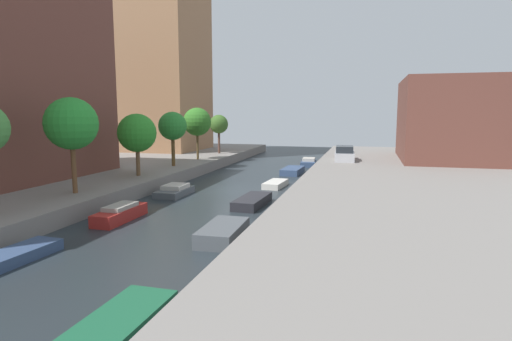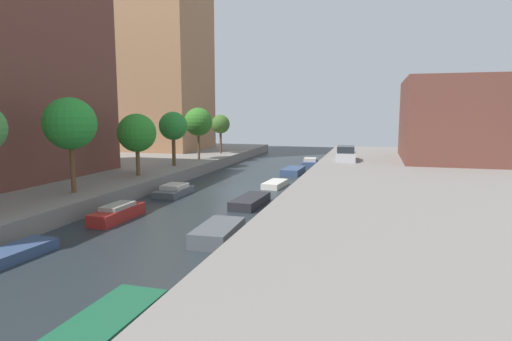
# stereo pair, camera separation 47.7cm
# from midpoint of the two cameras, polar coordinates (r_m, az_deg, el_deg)

# --- Properties ---
(ground_plane) EXTENTS (84.00, 84.00, 0.00)m
(ground_plane) POSITION_cam_midpoint_polar(r_m,az_deg,el_deg) (31.78, -3.06, -2.71)
(ground_plane) COLOR #232B30
(quay_left) EXTENTS (20.00, 64.00, 1.00)m
(quay_left) POSITION_cam_midpoint_polar(r_m,az_deg,el_deg) (39.11, -24.39, -0.67)
(quay_left) COLOR gray
(quay_left) RESTS_ON ground_plane
(quay_right) EXTENTS (20.00, 64.00, 1.00)m
(quay_right) POSITION_cam_midpoint_polar(r_m,az_deg,el_deg) (30.48, 24.77, -2.92)
(quay_right) COLOR gray
(quay_right) RESTS_ON ground_plane
(apartment_tower_far) EXTENTS (10.00, 10.59, 26.63)m
(apartment_tower_far) POSITION_cam_midpoint_polar(r_m,az_deg,el_deg) (57.09, -12.22, 16.24)
(apartment_tower_far) COLOR #9E704C
(apartment_tower_far) RESTS_ON quay_left
(low_block_right) EXTENTS (10.00, 13.42, 8.10)m
(low_block_right) POSITION_cam_midpoint_polar(r_m,az_deg,el_deg) (47.25, 25.46, 6.17)
(low_block_right) COLOR brown
(low_block_right) RESTS_ON quay_right
(street_tree_1) EXTENTS (3.09, 3.09, 5.69)m
(street_tree_1) POSITION_cam_midpoint_polar(r_m,az_deg,el_deg) (27.43, -23.22, 5.77)
(street_tree_1) COLOR brown
(street_tree_1) RESTS_ON quay_left
(street_tree_2) EXTENTS (2.91, 2.91, 4.71)m
(street_tree_2) POSITION_cam_midpoint_polar(r_m,az_deg,el_deg) (33.47, -15.31, 4.87)
(street_tree_2) COLOR brown
(street_tree_2) RESTS_ON quay_left
(street_tree_3) EXTENTS (2.53, 2.53, 4.85)m
(street_tree_3) POSITION_cam_midpoint_polar(r_m,az_deg,el_deg) (38.80, -10.71, 5.85)
(street_tree_3) COLOR brown
(street_tree_3) RESTS_ON quay_left
(street_tree_4) EXTENTS (2.87, 2.87, 5.27)m
(street_tree_4) POSITION_cam_midpoint_polar(r_m,az_deg,el_deg) (43.94, -7.44, 6.49)
(street_tree_4) COLOR brown
(street_tree_4) RESTS_ON quay_left
(street_tree_5) EXTENTS (2.17, 2.17, 4.51)m
(street_tree_5) POSITION_cam_midpoint_polar(r_m,az_deg,el_deg) (50.00, -4.51, 6.18)
(street_tree_5) COLOR brown
(street_tree_5) RESTS_ON quay_left
(parked_car) EXTENTS (2.11, 4.74, 1.47)m
(parked_car) POSITION_cam_midpoint_polar(r_m,az_deg,el_deg) (43.48, 12.27, 2.13)
(parked_car) COLOR #B7B7BC
(parked_car) RESTS_ON quay_right
(moored_boat_left_0) EXTENTS (1.64, 4.11, 0.46)m
(moored_boat_left_0) POSITION_cam_midpoint_polar(r_m,az_deg,el_deg) (19.45, -29.88, -9.91)
(moored_boat_left_0) COLOR #33476B
(moored_boat_left_0) RESTS_ON ground_plane
(moored_boat_left_1) EXTENTS (1.21, 3.77, 0.87)m
(moored_boat_left_1) POSITION_cam_midpoint_polar(r_m,az_deg,el_deg) (24.23, -17.56, -5.47)
(moored_boat_left_1) COLOR maroon
(moored_boat_left_1) RESTS_ON ground_plane
(moored_boat_left_2) EXTENTS (1.71, 3.43, 0.75)m
(moored_boat_left_2) POSITION_cam_midpoint_polar(r_m,az_deg,el_deg) (30.50, -10.53, -2.67)
(moored_boat_left_2) COLOR #4C5156
(moored_boat_left_2) RESTS_ON ground_plane
(moored_boat_right_0) EXTENTS (1.65, 4.39, 0.44)m
(moored_boat_right_0) POSITION_cam_midpoint_polar(r_m,az_deg,el_deg) (12.44, -19.03, -19.32)
(moored_boat_right_0) COLOR #195638
(moored_boat_right_0) RESTS_ON ground_plane
(moored_boat_right_1) EXTENTS (1.76, 3.61, 0.69)m
(moored_boat_right_1) POSITION_cam_midpoint_polar(r_m,az_deg,el_deg) (19.72, -4.40, -8.28)
(moored_boat_right_1) COLOR #4C5156
(moored_boat_right_1) RESTS_ON ground_plane
(moored_boat_right_2) EXTENTS (1.67, 4.06, 0.56)m
(moored_boat_right_2) POSITION_cam_midpoint_polar(r_m,az_deg,el_deg) (26.61, -0.27, -4.15)
(moored_boat_right_2) COLOR #232328
(moored_boat_right_2) RESTS_ON ground_plane
(moored_boat_right_3) EXTENTS (1.52, 3.24, 0.45)m
(moored_boat_right_3) POSITION_cam_midpoint_polar(r_m,az_deg,el_deg) (33.24, 2.98, -1.84)
(moored_boat_right_3) COLOR beige
(moored_boat_right_3) RESTS_ON ground_plane
(moored_boat_right_4) EXTENTS (1.77, 3.95, 0.57)m
(moored_boat_right_4) POSITION_cam_midpoint_polar(r_m,az_deg,el_deg) (40.48, 5.36, -0.04)
(moored_boat_right_4) COLOR #33476B
(moored_boat_right_4) RESTS_ON ground_plane
(moored_boat_right_5) EXTENTS (1.72, 3.36, 0.85)m
(moored_boat_right_5) POSITION_cam_midpoint_polar(r_m,az_deg,el_deg) (46.66, 7.55, 1.06)
(moored_boat_right_5) COLOR #33476B
(moored_boat_right_5) RESTS_ON ground_plane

